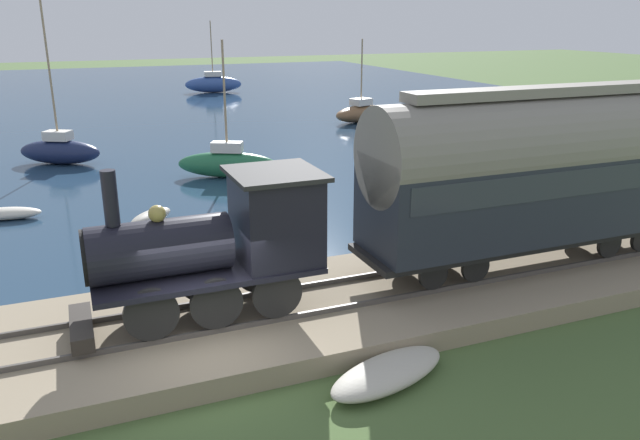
# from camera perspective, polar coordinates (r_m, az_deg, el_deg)

# --- Properties ---
(ground_plane) EXTENTS (200.00, 200.00, 0.00)m
(ground_plane) POSITION_cam_1_polar(r_m,az_deg,el_deg) (13.26, -9.50, -13.24)
(ground_plane) COLOR #476033
(harbor_water) EXTENTS (80.00, 80.00, 0.01)m
(harbor_water) POSITION_cam_1_polar(r_m,az_deg,el_deg) (55.64, -19.93, 9.98)
(harbor_water) COLOR navy
(harbor_water) RESTS_ON ground
(rail_embankment) EXTENTS (4.89, 56.00, 0.61)m
(rail_embankment) POSITION_cam_1_polar(r_m,az_deg,el_deg) (14.25, -10.74, -9.83)
(rail_embankment) COLOR gray
(rail_embankment) RESTS_ON ground
(steam_locomotive) EXTENTS (2.05, 5.40, 3.41)m
(steam_locomotive) POSITION_cam_1_polar(r_m,az_deg,el_deg) (13.51, -8.90, -1.62)
(steam_locomotive) COLOR black
(steam_locomotive) RESTS_ON rail_embankment
(passenger_coach) EXTENTS (2.40, 9.62, 4.60)m
(passenger_coach) POSITION_cam_1_polar(r_m,az_deg,el_deg) (17.03, 19.08, 4.49)
(passenger_coach) COLOR black
(passenger_coach) RESTS_ON rail_embankment
(sailboat_brown) EXTENTS (3.00, 4.67, 5.46)m
(sailboat_brown) POSITION_cam_1_polar(r_m,az_deg,el_deg) (43.09, 3.75, 9.79)
(sailboat_brown) COLOR brown
(sailboat_brown) RESTS_ON harbor_water
(sailboat_green) EXTENTS (2.95, 4.49, 5.93)m
(sailboat_green) POSITION_cam_1_polar(r_m,az_deg,el_deg) (28.08, -8.44, 5.18)
(sailboat_green) COLOR #236B42
(sailboat_green) RESTS_ON harbor_water
(sailboat_navy) EXTENTS (3.14, 4.17, 9.63)m
(sailboat_navy) POSITION_cam_1_polar(r_m,az_deg,el_deg) (32.91, -22.70, 5.95)
(sailboat_navy) COLOR #192347
(sailboat_navy) RESTS_ON harbor_water
(sailboat_blue) EXTENTS (2.49, 5.44, 6.49)m
(sailboat_blue) POSITION_cam_1_polar(r_m,az_deg,el_deg) (61.03, -9.73, 12.18)
(sailboat_blue) COLOR #335199
(sailboat_blue) RESTS_ON harbor_water
(rowboat_far_out) EXTENTS (1.88, 1.91, 0.44)m
(rowboat_far_out) POSITION_cam_1_polar(r_m,az_deg,el_deg) (22.40, -15.19, 0.28)
(rowboat_far_out) COLOR #B7B2A3
(rowboat_far_out) RESTS_ON harbor_water
(rowboat_mid_harbor) EXTENTS (2.87, 2.27, 0.38)m
(rowboat_mid_harbor) POSITION_cam_1_polar(r_m,az_deg,el_deg) (22.13, 11.78, 0.23)
(rowboat_mid_harbor) COLOR beige
(rowboat_mid_harbor) RESTS_ON harbor_water
(rowboat_off_pier) EXTENTS (1.30, 2.50, 0.42)m
(rowboat_off_pier) POSITION_cam_1_polar(r_m,az_deg,el_deg) (24.68, -26.77, 0.54)
(rowboat_off_pier) COLOR beige
(rowboat_off_pier) RESTS_ON harbor_water
(beached_dinghy) EXTENTS (1.88, 3.00, 0.44)m
(beached_dinghy) POSITION_cam_1_polar(r_m,az_deg,el_deg) (12.61, 6.22, -13.71)
(beached_dinghy) COLOR #B7B2A3
(beached_dinghy) RESTS_ON ground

